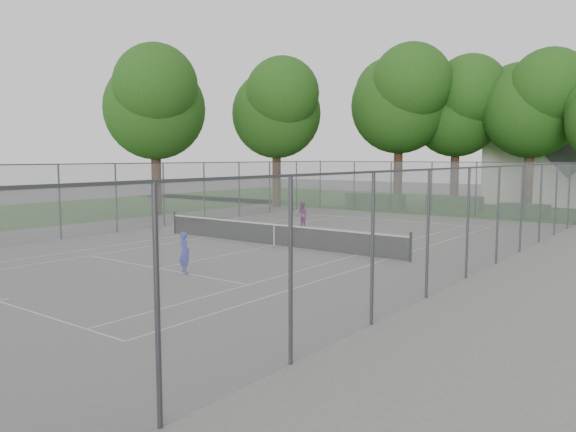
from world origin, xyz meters
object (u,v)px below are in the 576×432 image
Objects in this scene: tennis_net at (274,234)px; house at (549,151)px; woman_player at (302,215)px; girl_player at (185,253)px.

tennis_net is 30.97m from house.
tennis_net is at bearing -98.07° from house.
woman_player reaches higher than tennis_net.
house is at bearing -74.64° from girl_player.
house is at bearing 93.02° from woman_player.
girl_player is (1.33, -6.40, 0.19)m from tennis_net.
house is at bearing 81.93° from tennis_net.
house reaches higher than woman_player.
girl_player is (-2.98, -36.83, -3.65)m from house.
tennis_net is at bearing -58.28° from girl_player.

